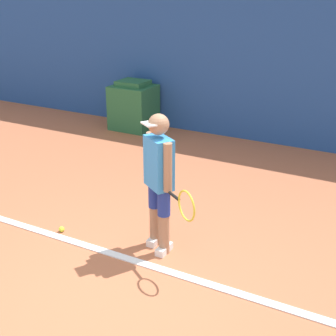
{
  "coord_description": "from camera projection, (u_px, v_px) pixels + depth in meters",
  "views": [
    {
      "loc": [
        2.2,
        -2.94,
        2.8
      ],
      "look_at": [
        -0.04,
        1.21,
        0.89
      ],
      "focal_mm": 50.0,
      "sensor_mm": 36.0,
      "label": 1
    }
  ],
  "objects": [
    {
      "name": "tennis_player",
      "position": [
        160.0,
        178.0,
        4.92
      ],
      "size": [
        0.83,
        0.6,
        1.55
      ],
      "rotation": [
        0.0,
        0.0,
        -0.59
      ],
      "color": "#A37556",
      "rests_on": "ground_plane"
    },
    {
      "name": "court_baseline",
      "position": [
        146.0,
        264.0,
        4.93
      ],
      "size": [
        21.6,
        0.1,
        0.01
      ],
      "color": "white",
      "rests_on": "ground_plane"
    },
    {
      "name": "back_wall",
      "position": [
        278.0,
        68.0,
        8.12
      ],
      "size": [
        24.0,
        0.1,
        2.73
      ],
      "color": "#234C99",
      "rests_on": "ground_plane"
    },
    {
      "name": "tennis_ball",
      "position": [
        62.0,
        229.0,
        5.57
      ],
      "size": [
        0.07,
        0.07,
        0.07
      ],
      "color": "#D1E533",
      "rests_on": "ground_plane"
    },
    {
      "name": "covered_chair",
      "position": [
        134.0,
        106.0,
        9.28
      ],
      "size": [
        0.81,
        0.72,
        0.97
      ],
      "color": "#28663D",
      "rests_on": "ground_plane"
    },
    {
      "name": "ground_plane",
      "position": [
        111.0,
        298.0,
        4.42
      ],
      "size": [
        24.0,
        24.0,
        0.0
      ],
      "primitive_type": "plane",
      "color": "#B76642"
    }
  ]
}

